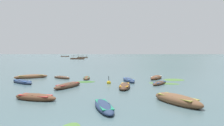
# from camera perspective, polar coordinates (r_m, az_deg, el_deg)

# --- Properties ---
(ground_plane) EXTENTS (6000.00, 6000.00, 0.00)m
(ground_plane) POSITION_cam_1_polar(r_m,az_deg,el_deg) (1506.94, -1.44, 2.61)
(ground_plane) COLOR #476066
(mountain_1) EXTENTS (1000.47, 1000.47, 252.75)m
(mountain_1) POSITION_cam_1_polar(r_m,az_deg,el_deg) (1689.81, -16.60, 6.80)
(mountain_1) COLOR slate
(mountain_1) RESTS_ON ground
(mountain_2) EXTENTS (912.43, 912.43, 305.25)m
(mountain_2) POSITION_cam_1_polar(r_m,az_deg,el_deg) (1634.84, 15.49, 7.88)
(mountain_2) COLOR #4C5B56
(mountain_2) RESTS_ON ground
(rowboat_1) EXTENTS (1.78, 3.89, 0.48)m
(rowboat_1) POSITION_cam_1_polar(r_m,az_deg,el_deg) (12.90, -2.34, -12.33)
(rowboat_1) COLOR navy
(rowboat_1) RESTS_ON ground
(rowboat_2) EXTENTS (2.82, 4.20, 0.62)m
(rowboat_2) POSITION_cam_1_polar(r_m,az_deg,el_deg) (21.19, -12.53, -6.32)
(rowboat_2) COLOR #4C3323
(rowboat_2) RESTS_ON ground
(rowboat_3) EXTENTS (1.68, 3.80, 0.54)m
(rowboat_3) POSITION_cam_1_polar(r_m,az_deg,el_deg) (25.06, 4.81, -4.92)
(rowboat_3) COLOR navy
(rowboat_3) RESTS_ON ground
(rowboat_4) EXTENTS (4.53, 3.15, 0.65)m
(rowboat_4) POSITION_cam_1_polar(r_m,az_deg,el_deg) (30.68, -22.15, -3.64)
(rowboat_4) COLOR brown
(rowboat_4) RESTS_ON ground
(rowboat_5) EXTENTS (3.78, 3.49, 0.51)m
(rowboat_5) POSITION_cam_1_polar(r_m,az_deg,el_deg) (25.86, -24.32, -4.94)
(rowboat_5) COLOR navy
(rowboat_5) RESTS_ON ground
(rowboat_6) EXTENTS (1.07, 3.31, 0.41)m
(rowboat_6) POSITION_cam_1_polar(r_m,az_deg,el_deg) (27.76, -7.30, -4.26)
(rowboat_6) COLOR brown
(rowboat_6) RESTS_ON ground
(rowboat_7) EXTENTS (1.70, 3.82, 0.59)m
(rowboat_7) POSITION_cam_1_polar(r_m,az_deg,el_deg) (20.30, 3.62, -6.68)
(rowboat_7) COLOR #4C3323
(rowboat_7) RESTS_ON ground
(rowboat_8) EXTENTS (2.77, 3.48, 0.60)m
(rowboat_8) POSITION_cam_1_polar(r_m,az_deg,el_deg) (28.13, 12.56, -4.10)
(rowboat_8) COLOR brown
(rowboat_8) RESTS_ON ground
(rowboat_9) EXTENTS (3.14, 4.28, 0.81)m
(rowboat_9) POSITION_cam_1_polar(r_m,az_deg,el_deg) (14.91, 18.16, -10.02)
(rowboat_9) COLOR brown
(rowboat_9) RESTS_ON ground
(rowboat_10) EXTENTS (2.59, 2.97, 0.45)m
(rowboat_10) POSITION_cam_1_polar(r_m,az_deg,el_deg) (23.32, 13.46, -5.63)
(rowboat_10) COLOR #4C3323
(rowboat_10) RESTS_ON ground
(rowboat_11) EXTENTS (3.71, 2.20, 0.59)m
(rowboat_11) POSITION_cam_1_polar(r_m,az_deg,el_deg) (16.36, -21.08, -9.17)
(rowboat_11) COLOR brown
(rowboat_11) RESTS_ON ground
(rowboat_12) EXTENTS (3.03, 2.58, 0.45)m
(rowboat_12) POSITION_cam_1_polar(r_m,az_deg,el_deg) (28.87, -14.19, -4.03)
(rowboat_12) COLOR #4C3323
(rowboat_12) RESTS_ON ground
(ferry_0) EXTENTS (9.25, 3.75, 2.54)m
(ferry_0) POSITION_cam_1_polar(r_m,az_deg,el_deg) (220.06, -13.33, 1.87)
(ferry_0) COLOR brown
(ferry_0) RESTS_ON ground
(ferry_1) EXTENTS (8.90, 5.62, 2.54)m
(ferry_1) POSITION_cam_1_polar(r_m,az_deg,el_deg) (124.19, -9.87, 1.29)
(ferry_1) COLOR brown
(ferry_1) RESTS_ON ground
(ferry_2) EXTENTS (8.69, 3.75, 2.54)m
(ferry_2) POSITION_cam_1_polar(r_m,az_deg,el_deg) (165.41, -8.44, 1.65)
(ferry_2) COLOR brown
(ferry_2) RESTS_ON ground
(mooring_buoy) EXTENTS (0.49, 0.49, 1.03)m
(mooring_buoy) POSITION_cam_1_polar(r_m,az_deg,el_deg) (23.26, -0.94, -5.66)
(mooring_buoy) COLOR yellow
(mooring_buoy) RESTS_ON ground
(weed_patch_0) EXTENTS (3.80, 2.46, 0.14)m
(weed_patch_0) POSITION_cam_1_polar(r_m,az_deg,el_deg) (24.11, 14.67, -5.71)
(weed_patch_0) COLOR #477033
(weed_patch_0) RESTS_ON ground
(weed_patch_1) EXTENTS (2.68, 1.75, 0.14)m
(weed_patch_1) POSITION_cam_1_polar(r_m,az_deg,el_deg) (24.82, -7.78, -5.41)
(weed_patch_1) COLOR #38662D
(weed_patch_1) RESTS_ON ground
(weed_patch_2) EXTENTS (3.10, 2.80, 0.14)m
(weed_patch_2) POSITION_cam_1_polar(r_m,az_deg,el_deg) (27.79, 17.36, -4.63)
(weed_patch_2) COLOR #477033
(weed_patch_2) RESTS_ON ground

